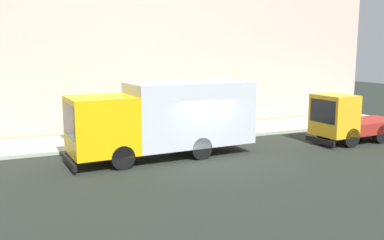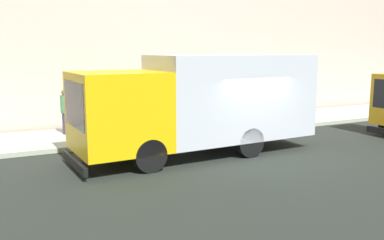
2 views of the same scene
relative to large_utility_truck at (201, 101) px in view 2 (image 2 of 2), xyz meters
name	(u,v)px [view 2 (image 2 of 2)]	position (x,y,z in m)	size (l,w,h in m)	color
ground	(251,155)	(-0.82, -1.40, -1.74)	(80.00, 80.00, 0.00)	#222822
sidewalk	(188,128)	(3.96, -1.40, -1.66)	(3.57, 30.00, 0.16)	#A5B19D
large_utility_truck	(201,101)	(0.00, 0.00, 0.00)	(2.88, 8.10, 3.20)	#F1B70B
pedestrian_walking	(65,111)	(4.52, 3.53, -0.67)	(0.45, 0.45, 1.71)	#3E2F51
street_sign_post	(158,98)	(2.60, 0.45, -0.14)	(0.44, 0.08, 2.43)	#4C5156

